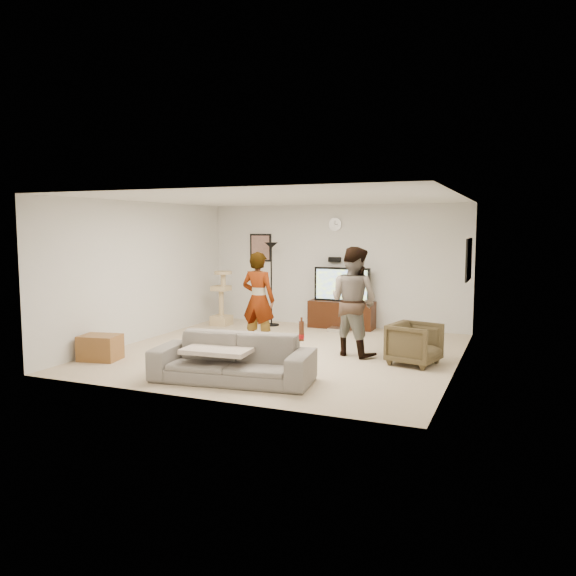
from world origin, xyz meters
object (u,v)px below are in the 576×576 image
at_px(tv, 342,284).
at_px(cat_tree, 221,298).
at_px(person_right, 353,301).
at_px(tv_stand, 342,315).
at_px(person_left, 258,300).
at_px(floor_lamp, 271,284).
at_px(side_table, 100,348).
at_px(sofa, 233,358).
at_px(beer_bottle, 301,331).
at_px(armchair, 415,344).

bearing_deg(tv, cat_tree, -165.47).
bearing_deg(person_right, tv_stand, -48.94).
relative_size(cat_tree, person_left, 0.70).
relative_size(floor_lamp, cat_tree, 1.51).
bearing_deg(tv, person_left, -108.34).
bearing_deg(side_table, cat_tree, 86.89).
xyz_separation_m(tv_stand, side_table, (-2.62, -4.11, -0.08)).
xyz_separation_m(sofa, side_table, (-2.47, 0.29, -0.12)).
xyz_separation_m(person_right, beer_bottle, (-0.06, -2.13, -0.12)).
xyz_separation_m(tv_stand, floor_lamp, (-1.45, -0.27, 0.58)).
relative_size(tv_stand, armchair, 1.92).
distance_m(tv, person_right, 2.45).
bearing_deg(person_right, floor_lamp, -21.03).
height_order(person_left, beer_bottle, person_left).
height_order(floor_lamp, armchair, floor_lamp).
relative_size(person_right, sofa, 0.82).
relative_size(floor_lamp, sofa, 0.81).
bearing_deg(cat_tree, person_right, -26.38).
bearing_deg(person_left, beer_bottle, 129.75).
distance_m(floor_lamp, beer_bottle, 4.73).
height_order(cat_tree, side_table, cat_tree).
bearing_deg(person_right, cat_tree, -6.71).
bearing_deg(armchair, tv_stand, 50.76).
height_order(tv_stand, floor_lamp, floor_lamp).
xyz_separation_m(armchair, side_table, (-4.54, -1.57, -0.12)).
xyz_separation_m(tv, person_right, (0.89, -2.28, -0.02)).
bearing_deg(sofa, person_left, 99.27).
distance_m(tv_stand, floor_lamp, 1.58).
relative_size(tv, person_left, 0.70).
bearing_deg(armchair, tv, 50.76).
relative_size(cat_tree, beer_bottle, 4.57).
bearing_deg(armchair, person_right, 89.22).
xyz_separation_m(floor_lamp, cat_tree, (-0.99, -0.36, -0.29)).
bearing_deg(floor_lamp, cat_tree, -159.75).
xyz_separation_m(tv_stand, sofa, (-0.15, -4.41, 0.04)).
height_order(tv, side_table, tv).
distance_m(floor_lamp, cat_tree, 1.09).
bearing_deg(beer_bottle, sofa, 180.00).
height_order(floor_lamp, side_table, floor_lamp).
distance_m(tv, cat_tree, 2.53).
relative_size(tv_stand, side_table, 2.27).
bearing_deg(person_right, sofa, 83.53).
relative_size(person_left, beer_bottle, 6.54).
relative_size(cat_tree, sofa, 0.54).
xyz_separation_m(sofa, beer_bottle, (0.98, 0.00, 0.44)).
bearing_deg(tv_stand, person_left, -108.34).
distance_m(tv, floor_lamp, 1.47).
bearing_deg(person_left, sofa, 108.79).
relative_size(tv_stand, beer_bottle, 5.29).
height_order(floor_lamp, sofa, floor_lamp).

